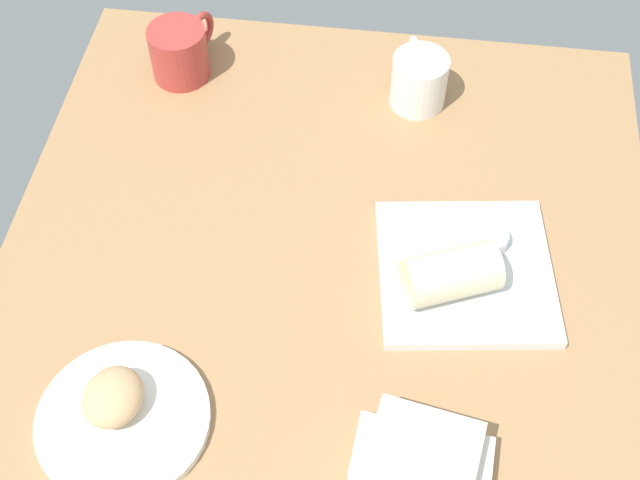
% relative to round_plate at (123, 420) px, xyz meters
% --- Properties ---
extents(dining_table, '(1.10, 0.90, 0.04)m').
position_rel_round_plate_xyz_m(dining_table, '(0.20, -0.21, -0.03)').
color(dining_table, '#9E754C').
rests_on(dining_table, ground).
extents(round_plate, '(0.21, 0.21, 0.01)m').
position_rel_round_plate_xyz_m(round_plate, '(0.00, 0.00, 0.00)').
color(round_plate, white).
rests_on(round_plate, dining_table).
extents(scone_pastry, '(0.09, 0.08, 0.05)m').
position_rel_round_plate_xyz_m(scone_pastry, '(0.01, 0.01, 0.03)').
color(scone_pastry, tan).
rests_on(scone_pastry, round_plate).
extents(square_plate, '(0.26, 0.26, 0.02)m').
position_rel_round_plate_xyz_m(square_plate, '(0.27, -0.40, 0.00)').
color(square_plate, white).
rests_on(square_plate, dining_table).
extents(sauce_cup, '(0.05, 0.05, 0.02)m').
position_rel_round_plate_xyz_m(sauce_cup, '(0.31, -0.43, 0.02)').
color(sauce_cup, silver).
rests_on(sauce_cup, square_plate).
extents(breakfast_wrap, '(0.11, 0.14, 0.07)m').
position_rel_round_plate_xyz_m(breakfast_wrap, '(0.23, -0.38, 0.04)').
color(breakfast_wrap, beige).
rests_on(breakfast_wrap, square_plate).
extents(coffee_mug, '(0.13, 0.09, 0.09)m').
position_rel_round_plate_xyz_m(coffee_mug, '(0.60, -0.32, 0.04)').
color(coffee_mug, white).
rests_on(coffee_mug, dining_table).
extents(second_mug, '(0.13, 0.09, 0.09)m').
position_rel_round_plate_xyz_m(second_mug, '(0.61, 0.07, 0.04)').
color(second_mug, '#B23833').
rests_on(second_mug, dining_table).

